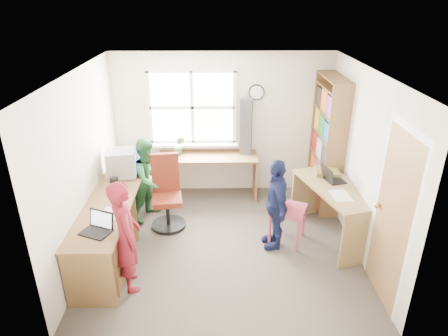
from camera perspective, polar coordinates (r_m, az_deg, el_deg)
name	(u,v)px	position (r m, az deg, el deg)	size (l,w,h in m)	color
room	(225,161)	(5.23, 0.15, 0.99)	(3.64, 3.44, 2.44)	#3E3831
l_desk	(124,227)	(5.39, -14.08, -8.21)	(2.38, 2.95, 0.75)	brown
right_desk	(334,201)	(5.78, 15.51, -4.54)	(1.02, 1.52, 0.81)	olive
bookshelf	(327,146)	(6.55, 14.46, 3.07)	(0.30, 1.02, 2.10)	brown
swivel_chair	(167,196)	(5.99, -8.16, -3.99)	(0.58, 0.58, 1.11)	black
wooden_chair	(283,204)	(5.59, 8.40, -5.05)	(0.60, 0.60, 1.06)	#B53C58
crt_monitor	(121,164)	(6.00, -14.46, 0.62)	(0.46, 0.43, 0.40)	#949598
laptop_left	(98,227)	(4.82, -17.54, -8.02)	(0.40, 0.37, 0.22)	black
laptop_right	(331,177)	(5.82, 15.06, -1.28)	(0.34, 0.38, 0.22)	black
speaker_a	(114,183)	(5.72, -15.41, -2.06)	(0.10, 0.10, 0.17)	black
speaker_b	(124,165)	(6.21, -14.11, 0.39)	(0.11, 0.11, 0.20)	black
cd_tower	(246,127)	(6.58, 3.17, 5.94)	(0.21, 0.20, 0.94)	black
game_box	(327,171)	(6.03, 14.47, -0.47)	(0.37, 0.37, 0.07)	red
paper_a	(110,213)	(5.15, -15.94, -6.24)	(0.26, 0.33, 0.00)	beige
paper_b	(340,196)	(5.45, 16.30, -3.80)	(0.26, 0.35, 0.00)	beige
potted_plant	(179,146)	(6.65, -6.39, 3.20)	(0.18, 0.14, 0.32)	#317B36
person_red	(126,236)	(4.77, -13.85, -9.41)	(0.51, 0.33, 1.39)	maroon
person_green	(149,179)	(6.17, -10.68, -1.52)	(0.63, 0.49, 1.29)	#296833
person_navy	(276,204)	(5.41, 7.39, -5.13)	(0.76, 0.32, 1.29)	#151C43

